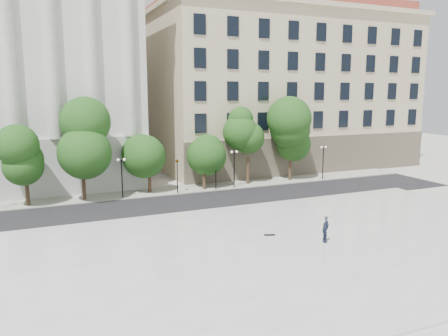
{
  "coord_description": "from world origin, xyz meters",
  "views": [
    {
      "loc": [
        -13.15,
        -20.7,
        10.57
      ],
      "look_at": [
        0.05,
        10.0,
        4.76
      ],
      "focal_mm": 35.0,
      "sensor_mm": 36.0,
      "label": 1
    }
  ],
  "objects_px": {
    "traffic_light_west": "(177,159)",
    "person_lying": "(325,239)",
    "skateboard": "(270,235)",
    "traffic_light_east": "(216,157)"
  },
  "relations": [
    {
      "from": "traffic_light_west",
      "to": "person_lying",
      "type": "bearing_deg",
      "value": -77.34
    },
    {
      "from": "person_lying",
      "to": "skateboard",
      "type": "xyz_separation_m",
      "value": [
        -2.74,
        2.77,
        -0.2
      ]
    },
    {
      "from": "traffic_light_east",
      "to": "person_lying",
      "type": "distance_m",
      "value": 19.78
    },
    {
      "from": "traffic_light_west",
      "to": "traffic_light_east",
      "type": "height_order",
      "value": "traffic_light_west"
    },
    {
      "from": "person_lying",
      "to": "traffic_light_east",
      "type": "bearing_deg",
      "value": 56.84
    },
    {
      "from": "traffic_light_west",
      "to": "traffic_light_east",
      "type": "xyz_separation_m",
      "value": [
        4.35,
        0.0,
        -0.03
      ]
    },
    {
      "from": "person_lying",
      "to": "skateboard",
      "type": "height_order",
      "value": "person_lying"
    },
    {
      "from": "person_lying",
      "to": "skateboard",
      "type": "bearing_deg",
      "value": 101.42
    },
    {
      "from": "traffic_light_west",
      "to": "skateboard",
      "type": "bearing_deg",
      "value": -84.38
    },
    {
      "from": "traffic_light_east",
      "to": "skateboard",
      "type": "xyz_separation_m",
      "value": [
        -2.7,
        -16.79,
        -3.18
      ]
    }
  ]
}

